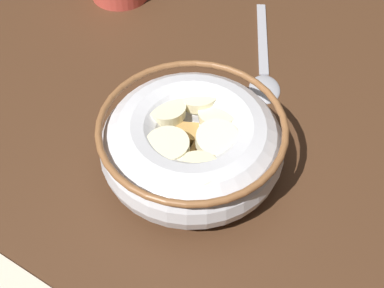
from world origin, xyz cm
name	(u,v)px	position (x,y,z in cm)	size (l,w,h in cm)	color
ground_plane	(192,172)	(0.00, 0.00, -1.00)	(110.49, 110.49, 2.00)	#472B19
cereal_bowl	(192,143)	(0.01, 0.01, 3.06)	(15.84, 15.84, 5.71)	silver
spoon	(264,71)	(13.63, 3.94, 0.34)	(13.08, 12.94, 0.80)	#A5A5AD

